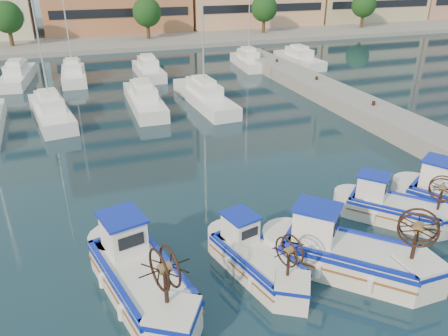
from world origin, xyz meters
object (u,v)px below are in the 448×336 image
(fishing_boat_a, at_px, (139,273))
(fishing_boat_c, at_px, (346,252))
(fishing_boat_d, at_px, (392,206))
(fishing_boat_b, at_px, (255,257))

(fishing_boat_a, height_order, fishing_boat_c, fishing_boat_a)
(fishing_boat_a, distance_m, fishing_boat_d, 11.47)
(fishing_boat_d, bearing_deg, fishing_boat_c, 168.93)
(fishing_boat_a, height_order, fishing_boat_d, fishing_boat_a)
(fishing_boat_b, height_order, fishing_boat_c, fishing_boat_c)
(fishing_boat_a, height_order, fishing_boat_b, fishing_boat_a)
(fishing_boat_c, xyz_separation_m, fishing_boat_d, (4.04, 2.42, -0.17))
(fishing_boat_a, bearing_deg, fishing_boat_c, -23.62)
(fishing_boat_a, xyz_separation_m, fishing_boat_c, (7.37, -1.31, -0.01))
(fishing_boat_b, xyz_separation_m, fishing_boat_c, (3.16, -1.07, 0.17))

